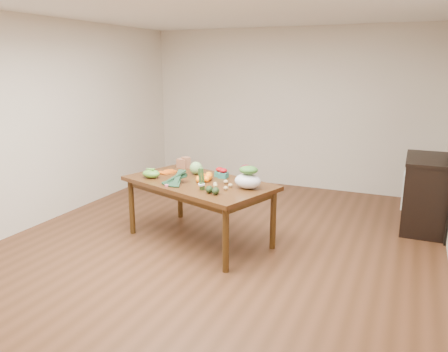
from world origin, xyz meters
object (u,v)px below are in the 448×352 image
at_px(paper_bag, 183,162).
at_px(cabbage, 196,168).
at_px(asparagus_bundle, 201,179).
at_px(salad_bag, 248,178).
at_px(cabinet, 424,193).
at_px(kale_bunch, 173,178).
at_px(dining_table, 199,211).
at_px(mandarin_cluster, 201,177).

distance_m(paper_bag, cabbage, 0.40).
xyz_separation_m(asparagus_bundle, salad_bag, (0.44, 0.26, -0.01)).
bearing_deg(asparagus_bundle, cabbage, 140.70).
distance_m(cabinet, cabbage, 2.98).
bearing_deg(cabbage, asparagus_bundle, -57.99).
bearing_deg(kale_bunch, cabinet, 53.02).
distance_m(cabinet, asparagus_bundle, 3.00).
bearing_deg(asparagus_bundle, dining_table, 140.11).
height_order(paper_bag, salad_bag, salad_bag).
height_order(dining_table, paper_bag, paper_bag).
height_order(cabinet, cabbage, cabinet).
height_order(asparagus_bundle, salad_bag, asparagus_bundle).
height_order(cabbage, salad_bag, salad_bag).
bearing_deg(asparagus_bundle, mandarin_cluster, 136.09).
relative_size(mandarin_cluster, asparagus_bundle, 0.72).
bearing_deg(cabinet, asparagus_bundle, -140.29).
xyz_separation_m(kale_bunch, salad_bag, (0.84, 0.19, 0.04)).
height_order(dining_table, salad_bag, salad_bag).
bearing_deg(cabinet, dining_table, -147.64).
distance_m(dining_table, cabbage, 0.57).
distance_m(paper_bag, mandarin_cluster, 0.77).
distance_m(asparagus_bundle, salad_bag, 0.51).
xyz_separation_m(cabbage, salad_bag, (0.83, -0.35, 0.04)).
distance_m(kale_bunch, asparagus_bundle, 0.40).
relative_size(dining_table, cabinet, 1.72).
bearing_deg(dining_table, paper_bag, 151.80).
height_order(dining_table, cabinet, cabinet).
bearing_deg(dining_table, cabbage, 141.34).
distance_m(kale_bunch, salad_bag, 0.86).
height_order(mandarin_cluster, kale_bunch, kale_bunch).
height_order(dining_table, kale_bunch, kale_bunch).
distance_m(mandarin_cluster, asparagus_bundle, 0.36).
distance_m(mandarin_cluster, kale_bunch, 0.34).
height_order(paper_bag, mandarin_cluster, paper_bag).
bearing_deg(cabinet, mandarin_cluster, -147.07).
bearing_deg(mandarin_cluster, asparagus_bundle, -62.60).
bearing_deg(salad_bag, cabinet, 41.58).
distance_m(paper_bag, asparagus_bundle, 1.11).
distance_m(dining_table, salad_bag, 0.81).
relative_size(cabinet, asparagus_bundle, 4.08).
distance_m(cabbage, asparagus_bundle, 0.73).
bearing_deg(asparagus_bundle, salad_bag, 49.42).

